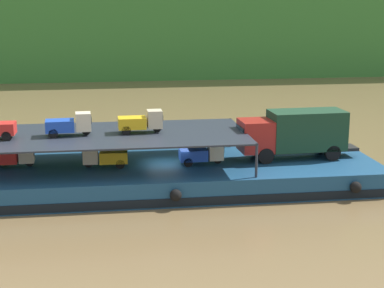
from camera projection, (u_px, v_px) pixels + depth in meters
ground_plane at (168, 186)px, 38.95m from camera, size 400.00×400.00×0.00m
cargo_barge at (168, 175)px, 38.76m from camera, size 26.51×9.08×1.50m
covered_lorry at (295, 133)px, 39.49m from camera, size 7.92×2.53×3.10m
cargo_rack at (106, 135)px, 37.64m from camera, size 17.31×7.74×2.00m
mini_truck_lower_stern at (13, 156)px, 37.67m from camera, size 2.77×1.26×1.38m
mini_truck_lower_aft at (104, 156)px, 37.66m from camera, size 2.78×1.26×1.38m
mini_truck_lower_mid at (202, 153)px, 38.31m from camera, size 2.75×1.22×1.38m
mini_truck_upper_mid at (69, 124)px, 37.09m from camera, size 2.79×1.29×1.38m
mini_truck_upper_fore at (141, 122)px, 37.93m from camera, size 2.76×1.23×1.38m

